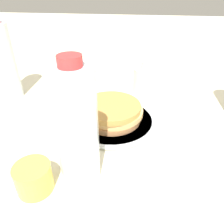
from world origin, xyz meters
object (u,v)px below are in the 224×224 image
(cream_jug, at_px, (148,80))
(water_bottle_mid, at_px, (77,128))
(water_bottle_far, at_px, (4,62))
(plate, at_px, (112,120))
(pancake_stack, at_px, (112,111))
(juice_glass, at_px, (34,178))

(cream_jug, height_order, water_bottle_mid, water_bottle_mid)
(water_bottle_far, bearing_deg, plate, 162.20)
(water_bottle_mid, xyz_separation_m, water_bottle_far, (0.32, -0.32, 0.00))
(cream_jug, bearing_deg, pancake_stack, 62.80)
(plate, height_order, juice_glass, juice_glass)
(pancake_stack, relative_size, water_bottle_mid, 0.66)
(plate, distance_m, pancake_stack, 0.03)
(water_bottle_mid, bearing_deg, cream_jug, -109.58)
(plate, height_order, water_bottle_mid, water_bottle_mid)
(pancake_stack, xyz_separation_m, water_bottle_far, (0.36, -0.11, 0.09))
(water_bottle_far, bearing_deg, cream_jug, -169.62)
(juice_glass, relative_size, water_bottle_far, 0.27)
(pancake_stack, distance_m, water_bottle_mid, 0.22)
(plate, bearing_deg, pancake_stack, -110.17)
(pancake_stack, height_order, cream_jug, cream_jug)
(cream_jug, height_order, water_bottle_far, water_bottle_far)
(water_bottle_far, bearing_deg, pancake_stack, 162.39)
(plate, xyz_separation_m, water_bottle_mid, (0.04, 0.20, 0.11))
(pancake_stack, bearing_deg, plate, 69.83)
(plate, distance_m, water_bottle_mid, 0.23)
(cream_jug, bearing_deg, plate, 62.84)
(juice_glass, bearing_deg, pancake_stack, -116.25)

